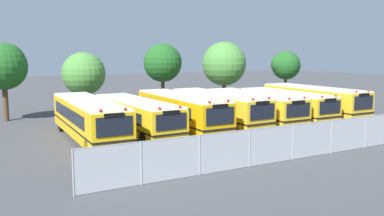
{
  "coord_description": "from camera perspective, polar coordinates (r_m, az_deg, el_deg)",
  "views": [
    {
      "loc": [
        -16.44,
        -25.61,
        5.55
      ],
      "look_at": [
        -2.25,
        0.0,
        1.6
      ],
      "focal_mm": 37.81,
      "sensor_mm": 36.0,
      "label": 1
    }
  ],
  "objects": [
    {
      "name": "tree_4",
      "position": [
        48.31,
        12.94,
        5.9
      ],
      "size": [
        3.47,
        3.31,
        5.85
      ],
      "color": "#4C3823",
      "rests_on": "ground_plane"
    },
    {
      "name": "school_bus_3",
      "position": [
        30.74,
        3.68,
        -0.03
      ],
      "size": [
        2.77,
        10.53,
        2.72
      ],
      "rotation": [
        0.0,
        0.0,
        3.17
      ],
      "color": "yellow",
      "rests_on": "ground_plane"
    },
    {
      "name": "school_bus_4",
      "position": [
        32.68,
        8.66,
        0.23
      ],
      "size": [
        2.74,
        10.42,
        2.58
      ],
      "rotation": [
        0.0,
        0.0,
        3.13
      ],
      "color": "yellow",
      "rests_on": "ground_plane"
    },
    {
      "name": "school_bus_2",
      "position": [
        28.83,
        -1.56,
        -0.47
      ],
      "size": [
        2.54,
        10.65,
        2.78
      ],
      "rotation": [
        0.0,
        0.0,
        3.13
      ],
      "color": "#EAA80C",
      "rests_on": "ground_plane"
    },
    {
      "name": "school_bus_0",
      "position": [
        26.84,
        -14.42,
        -1.36
      ],
      "size": [
        2.68,
        11.74,
        2.74
      ],
      "rotation": [
        0.0,
        0.0,
        3.12
      ],
      "color": "yellow",
      "rests_on": "ground_plane"
    },
    {
      "name": "chainlink_fence",
      "position": [
        22.86,
        16.7,
        -4.15
      ],
      "size": [
        25.64,
        0.07,
        1.91
      ],
      "color": "#9EA0A3",
      "rests_on": "ground_plane"
    },
    {
      "name": "school_bus_6",
      "position": [
        37.02,
        16.7,
        1.02
      ],
      "size": [
        2.7,
        10.73,
        2.79
      ],
      "rotation": [
        0.0,
        0.0,
        3.13
      ],
      "color": "yellow",
      "rests_on": "ground_plane"
    },
    {
      "name": "tree_0",
      "position": [
        36.56,
        -24.95,
        5.5
      ],
      "size": [
        3.83,
        3.83,
        6.42
      ],
      "color": "#4C3823",
      "rests_on": "ground_plane"
    },
    {
      "name": "school_bus_5",
      "position": [
        34.45,
        13.08,
        0.48
      ],
      "size": [
        2.71,
        9.81,
        2.56
      ],
      "rotation": [
        0.0,
        0.0,
        3.12
      ],
      "color": "yellow",
      "rests_on": "ground_plane"
    },
    {
      "name": "tree_1",
      "position": [
        37.45,
        -14.95,
        4.6
      ],
      "size": [
        3.86,
        3.86,
        5.69
      ],
      "color": "#4C3823",
      "rests_on": "ground_plane"
    },
    {
      "name": "ground_plane",
      "position": [
        30.93,
        3.65,
        -2.67
      ],
      "size": [
        160.0,
        160.0,
        0.0
      ],
      "primitive_type": "plane",
      "color": "#424244"
    },
    {
      "name": "school_bus_1",
      "position": [
        27.81,
        -7.89,
        -1.07
      ],
      "size": [
        2.72,
        10.62,
        2.56
      ],
      "rotation": [
        0.0,
        0.0,
        3.17
      ],
      "color": "yellow",
      "rests_on": "ground_plane"
    },
    {
      "name": "tree_3",
      "position": [
        43.29,
        4.69,
        6.3
      ],
      "size": [
        4.66,
        4.66,
        6.8
      ],
      "color": "#4C3823",
      "rests_on": "ground_plane"
    },
    {
      "name": "tree_2",
      "position": [
        41.05,
        -4.32,
        6.43
      ],
      "size": [
        3.88,
        3.88,
        6.58
      ],
      "color": "#4C3823",
      "rests_on": "ground_plane"
    }
  ]
}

